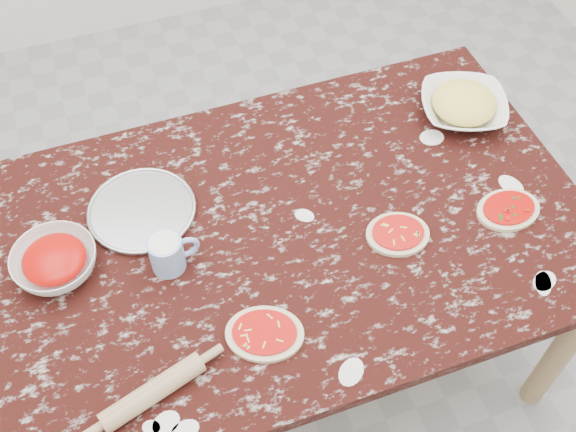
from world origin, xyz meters
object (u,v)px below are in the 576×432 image
at_px(pizza_tray, 142,211).
at_px(worktable, 288,245).
at_px(cheese_bowl, 463,107).
at_px(sauce_bowl, 56,262).
at_px(flour_mug, 168,253).
at_px(rolling_pin, 153,392).

bearing_deg(pizza_tray, worktable, -27.10).
distance_m(worktable, pizza_tray, 0.40).
height_order(worktable, cheese_bowl, cheese_bowl).
relative_size(worktable, sauce_bowl, 7.55).
relative_size(cheese_bowl, flour_mug, 1.94).
xyz_separation_m(worktable, sauce_bowl, (-0.59, 0.07, 0.12)).
height_order(sauce_bowl, flour_mug, flour_mug).
height_order(pizza_tray, cheese_bowl, cheese_bowl).
relative_size(sauce_bowl, cheese_bowl, 0.84).
height_order(worktable, rolling_pin, rolling_pin).
bearing_deg(cheese_bowl, flour_mug, -166.37).
xyz_separation_m(worktable, flour_mug, (-0.32, -0.01, 0.14)).
relative_size(pizza_tray, flour_mug, 2.19).
relative_size(pizza_tray, rolling_pin, 1.14).
bearing_deg(rolling_pin, pizza_tray, 80.54).
xyz_separation_m(sauce_bowl, rolling_pin, (0.15, -0.41, -0.01)).
distance_m(cheese_bowl, flour_mug, 0.98).
bearing_deg(flour_mug, sauce_bowl, 163.25).
xyz_separation_m(worktable, cheese_bowl, (0.63, 0.22, 0.11)).
bearing_deg(rolling_pin, sauce_bowl, 110.22).
distance_m(worktable, rolling_pin, 0.56).
bearing_deg(pizza_tray, rolling_pin, -99.46).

